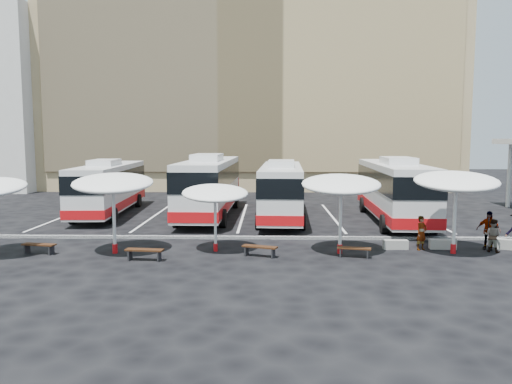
{
  "coord_description": "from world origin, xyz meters",
  "views": [
    {
      "loc": [
        1.64,
        -25.12,
        5.26
      ],
      "look_at": [
        1.0,
        3.0,
        2.2
      ],
      "focal_mm": 35.0,
      "sensor_mm": 36.0,
      "label": 1
    }
  ],
  "objects_px": {
    "sunshade_2": "(215,193)",
    "conc_bench_2": "(511,245)",
    "wood_bench_3": "(354,250)",
    "passenger_1": "(493,236)",
    "bus_1": "(210,184)",
    "sunshade_3": "(341,185)",
    "bus_2": "(281,189)",
    "conc_bench_0": "(395,245)",
    "sunshade_1": "(113,183)",
    "sunshade_4": "(456,182)",
    "passenger_2": "(488,230)",
    "conc_bench_1": "(442,244)",
    "bus_0": "(109,186)",
    "bus_3": "(394,188)",
    "wood_bench_2": "(260,248)",
    "wood_bench_0": "(39,246)",
    "passenger_0": "(422,233)",
    "wood_bench_1": "(144,252)"
  },
  "relations": [
    {
      "from": "sunshade_2",
      "to": "conc_bench_2",
      "type": "xyz_separation_m",
      "value": [
        13.95,
        0.67,
        -2.48
      ]
    },
    {
      "from": "wood_bench_3",
      "to": "conc_bench_2",
      "type": "distance_m",
      "value": 7.91
    },
    {
      "from": "conc_bench_2",
      "to": "passenger_1",
      "type": "bearing_deg",
      "value": -153.5
    },
    {
      "from": "bus_1",
      "to": "sunshade_3",
      "type": "xyz_separation_m",
      "value": [
        7.2,
        -10.91,
        1.01
      ]
    },
    {
      "from": "bus_2",
      "to": "conc_bench_2",
      "type": "relative_size",
      "value": 9.68
    },
    {
      "from": "conc_bench_2",
      "to": "conc_bench_0",
      "type": "bearing_deg",
      "value": -179.72
    },
    {
      "from": "bus_1",
      "to": "sunshade_1",
      "type": "distance_m",
      "value": 11.56
    },
    {
      "from": "sunshade_2",
      "to": "conc_bench_2",
      "type": "bearing_deg",
      "value": 2.73
    },
    {
      "from": "sunshade_4",
      "to": "passenger_2",
      "type": "xyz_separation_m",
      "value": [
        1.95,
        0.88,
        -2.38
      ]
    },
    {
      "from": "sunshade_1",
      "to": "sunshade_2",
      "type": "relative_size",
      "value": 1.16
    },
    {
      "from": "conc_bench_0",
      "to": "conc_bench_2",
      "type": "distance_m",
      "value": 5.44
    },
    {
      "from": "sunshade_2",
      "to": "conc_bench_2",
      "type": "relative_size",
      "value": 2.87
    },
    {
      "from": "sunshade_2",
      "to": "conc_bench_1",
      "type": "bearing_deg",
      "value": 3.74
    },
    {
      "from": "passenger_1",
      "to": "wood_bench_3",
      "type": "bearing_deg",
      "value": 52.71
    },
    {
      "from": "bus_0",
      "to": "sunshade_4",
      "type": "height_order",
      "value": "sunshade_4"
    },
    {
      "from": "bus_0",
      "to": "sunshade_1",
      "type": "bearing_deg",
      "value": -74.47
    },
    {
      "from": "bus_3",
      "to": "bus_0",
      "type": "bearing_deg",
      "value": 175.02
    },
    {
      "from": "sunshade_3",
      "to": "passenger_1",
      "type": "height_order",
      "value": "sunshade_3"
    },
    {
      "from": "passenger_2",
      "to": "bus_3",
      "type": "bearing_deg",
      "value": 142.72
    },
    {
      "from": "sunshade_4",
      "to": "bus_3",
      "type": "bearing_deg",
      "value": 93.41
    },
    {
      "from": "conc_bench_1",
      "to": "passenger_2",
      "type": "distance_m",
      "value": 2.23
    },
    {
      "from": "bus_2",
      "to": "passenger_2",
      "type": "height_order",
      "value": "bus_2"
    },
    {
      "from": "bus_3",
      "to": "sunshade_3",
      "type": "distance_m",
      "value": 10.23
    },
    {
      "from": "wood_bench_2",
      "to": "conc_bench_2",
      "type": "height_order",
      "value": "wood_bench_2"
    },
    {
      "from": "sunshade_2",
      "to": "conc_bench_0",
      "type": "xyz_separation_m",
      "value": [
        8.51,
        0.64,
        -2.5
      ]
    },
    {
      "from": "wood_bench_3",
      "to": "passenger_1",
      "type": "xyz_separation_m",
      "value": [
        6.6,
        1.22,
        0.43
      ]
    },
    {
      "from": "sunshade_1",
      "to": "sunshade_2",
      "type": "bearing_deg",
      "value": 6.44
    },
    {
      "from": "sunshade_2",
      "to": "wood_bench_0",
      "type": "distance_m",
      "value": 8.34
    },
    {
      "from": "sunshade_4",
      "to": "passenger_0",
      "type": "xyz_separation_m",
      "value": [
        -1.25,
        0.68,
        -2.49
      ]
    },
    {
      "from": "sunshade_4",
      "to": "wood_bench_2",
      "type": "bearing_deg",
      "value": -174.56
    },
    {
      "from": "conc_bench_0",
      "to": "passenger_0",
      "type": "relative_size",
      "value": 0.71
    },
    {
      "from": "sunshade_1",
      "to": "wood_bench_2",
      "type": "bearing_deg",
      "value": -4.61
    },
    {
      "from": "bus_3",
      "to": "passenger_2",
      "type": "distance_m",
      "value": 8.49
    },
    {
      "from": "sunshade_3",
      "to": "conc_bench_1",
      "type": "xyz_separation_m",
      "value": [
        5.02,
        1.04,
        -2.94
      ]
    },
    {
      "from": "wood_bench_1",
      "to": "wood_bench_2",
      "type": "xyz_separation_m",
      "value": [
        4.95,
        0.82,
        -0.02
      ]
    },
    {
      "from": "bus_0",
      "to": "sunshade_3",
      "type": "relative_size",
      "value": 3.17
    },
    {
      "from": "sunshade_1",
      "to": "wood_bench_0",
      "type": "distance_m",
      "value": 4.44
    },
    {
      "from": "bus_0",
      "to": "bus_2",
      "type": "xyz_separation_m",
      "value": [
        11.83,
        -1.68,
        0.02
      ]
    },
    {
      "from": "bus_1",
      "to": "sunshade_3",
      "type": "distance_m",
      "value": 13.11
    },
    {
      "from": "passenger_0",
      "to": "sunshade_4",
      "type": "bearing_deg",
      "value": -59.46
    },
    {
      "from": "conc_bench_0",
      "to": "wood_bench_2",
      "type": "bearing_deg",
      "value": -165.27
    },
    {
      "from": "sunshade_1",
      "to": "conc_bench_0",
      "type": "height_order",
      "value": "sunshade_1"
    },
    {
      "from": "sunshade_3",
      "to": "conc_bench_1",
      "type": "distance_m",
      "value": 5.91
    },
    {
      "from": "wood_bench_1",
      "to": "conc_bench_0",
      "type": "bearing_deg",
      "value": 12.46
    },
    {
      "from": "wood_bench_0",
      "to": "wood_bench_2",
      "type": "xyz_separation_m",
      "value": [
        10.04,
        -0.29,
        0.01
      ]
    },
    {
      "from": "bus_0",
      "to": "conc_bench_2",
      "type": "bearing_deg",
      "value": -28.21
    },
    {
      "from": "sunshade_4",
      "to": "wood_bench_2",
      "type": "distance_m",
      "value": 9.35
    },
    {
      "from": "sunshade_3",
      "to": "conc_bench_2",
      "type": "bearing_deg",
      "value": 6.95
    },
    {
      "from": "wood_bench_0",
      "to": "passenger_0",
      "type": "bearing_deg",
      "value": 3.99
    },
    {
      "from": "sunshade_3",
      "to": "conc_bench_1",
      "type": "height_order",
      "value": "sunshade_3"
    }
  ]
}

